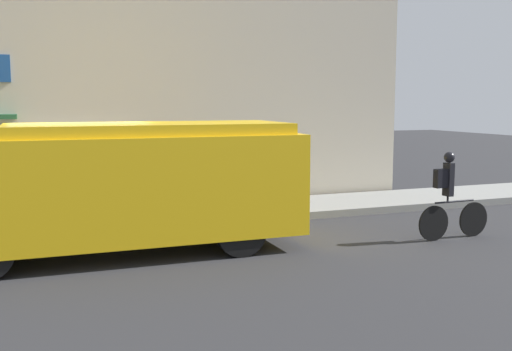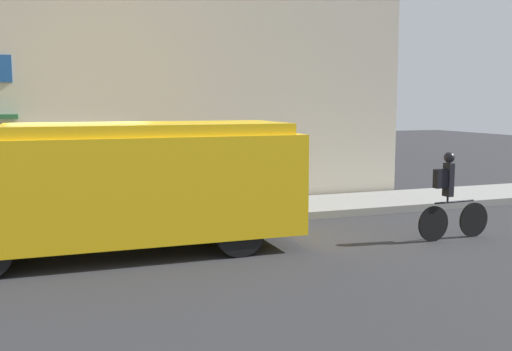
% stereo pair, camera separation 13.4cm
% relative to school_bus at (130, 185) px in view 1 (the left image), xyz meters
% --- Properties ---
extents(ground_plane, '(70.00, 70.00, 0.00)m').
position_rel_school_bus_xyz_m(ground_plane, '(-0.73, 1.54, -1.21)').
color(ground_plane, '#2B2B2D').
extents(sidewalk, '(28.00, 2.23, 0.17)m').
position_rel_school_bus_xyz_m(sidewalk, '(-0.73, 2.66, -1.13)').
color(sidewalk, gray).
rests_on(sidewalk, ground_plane).
extents(storefront, '(17.60, 0.74, 5.95)m').
position_rel_school_bus_xyz_m(storefront, '(-0.78, 3.98, 1.75)').
color(storefront, beige).
rests_on(storefront, ground_plane).
extents(school_bus, '(6.61, 2.68, 2.30)m').
position_rel_school_bus_xyz_m(school_bus, '(0.00, 0.00, 0.00)').
color(school_bus, yellow).
rests_on(school_bus, ground_plane).
extents(cyclist, '(1.69, 0.21, 1.72)m').
position_rel_school_bus_xyz_m(cyclist, '(5.96, -1.18, -0.40)').
color(cyclist, black).
rests_on(cyclist, ground_plane).
extents(trash_bin, '(0.58, 0.58, 0.79)m').
position_rel_school_bus_xyz_m(trash_bin, '(1.24, 3.15, -0.65)').
color(trash_bin, '#2D5138').
rests_on(trash_bin, sidewalk).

